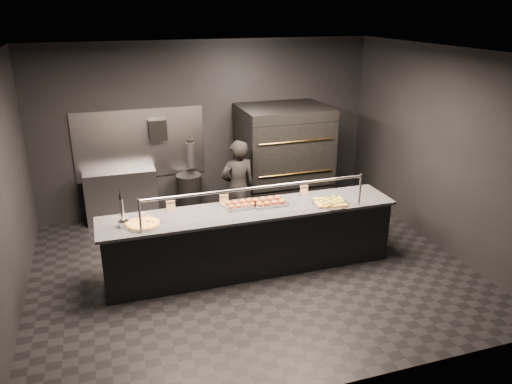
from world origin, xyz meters
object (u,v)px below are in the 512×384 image
Objects in this scene: beer_tap at (123,216)px; slider_tray_b at (269,202)px; square_pizza at (330,202)px; slider_tray_a at (240,204)px; pizza_oven at (283,159)px; round_pizza at (143,224)px; prep_shelf at (122,196)px; fire_extinguisher at (191,154)px; worker at (238,188)px; trash_bin at (190,195)px; towel_dispenser at (157,130)px; service_counter at (251,239)px.

beer_tap is 0.95× the size of slider_tray_b.
slider_tray_a is at bearing 166.25° from square_pizza.
square_pizza is (0.82, -0.27, -0.01)m from slider_tray_b.
pizza_oven is 2.18m from slider_tray_a.
prep_shelf is at bearing 93.59° from round_pizza.
worker is (0.51, -1.22, -0.27)m from fire_extinguisher.
round_pizza reaches higher than trash_bin.
fire_extinguisher is (1.25, 0.08, 0.61)m from prep_shelf.
towel_dispenser is 0.67× the size of square_pizza.
square_pizza is (2.82, -0.11, -0.12)m from beer_tap.
square_pizza is 0.70× the size of trash_bin.
prep_shelf is at bearing -176.34° from fire_extinguisher.
beer_tap is (-0.09, -2.36, 0.61)m from prep_shelf.
towel_dispenser is 0.47× the size of trash_bin.
prep_shelf reaches higher than trash_bin.
square_pizza is at bearing -18.02° from slider_tray_b.
trash_bin is at bearing -4.92° from prep_shelf.
towel_dispenser reaches higher than service_counter.
prep_shelf is 1.31m from towel_dispenser.
service_counter is at bearing -69.37° from towel_dispenser.
fire_extinguisher is at bearing 162.11° from pizza_oven.
slider_tray_b reaches higher than trash_bin.
fire_extinguisher reaches higher than slider_tray_a.
towel_dispenser reaches higher than fire_extinguisher.
prep_shelf is 2.44m from beer_tap.
pizza_oven is 3.89× the size of round_pizza.
beer_tap is at bearing -108.10° from towel_dispenser.
service_counter is 2.27m from trash_bin.
prep_shelf is (-2.80, 0.42, -0.52)m from pizza_oven.
fire_extinguisher is (-0.35, 2.40, 0.60)m from service_counter.
beer_tap reaches higher than slider_tray_b.
towel_dispenser is (-2.10, 0.49, 0.58)m from pizza_oven.
service_counter is 0.52m from slider_tray_a.
beer_tap reaches higher than prep_shelf.
towel_dispenser is 2.59m from round_pizza.
slider_tray_b is at bearing 21.22° from service_counter.
worker reaches higher than square_pizza.
fire_extinguisher is 2.27m from slider_tray_a.
slider_tray_b is 1.09m from worker.
trash_bin is at bearing 60.91° from beer_tap.
fire_extinguisher reaches higher than round_pizza.
towel_dispenser is 0.74m from fire_extinguisher.
pizza_oven is 2.23m from towel_dispenser.
worker is at bearing 97.54° from slider_tray_b.
pizza_oven reaches higher than slider_tray_a.
worker is at bearing -48.66° from towel_dispenser.
service_counter is at bearing -158.78° from slider_tray_b.
beer_tap reaches higher than round_pizza.
fire_extinguisher is 0.68× the size of trash_bin.
slider_tray_b is (0.65, -2.28, -0.11)m from fire_extinguisher.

